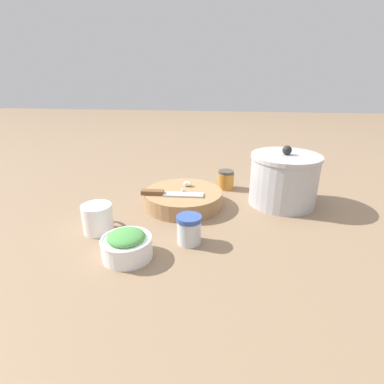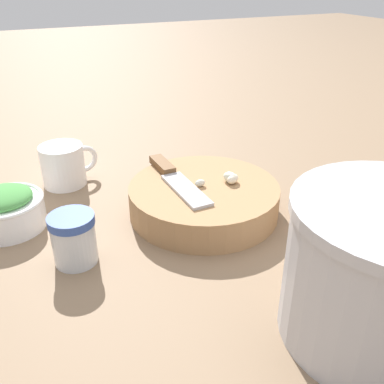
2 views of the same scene
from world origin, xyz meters
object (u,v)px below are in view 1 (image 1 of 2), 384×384
at_px(stock_pot, 284,179).
at_px(chef_knife, 168,194).
at_px(cutting_board, 183,198).
at_px(garlic_cloves, 187,185).
at_px(herb_bowl, 127,245).
at_px(coffee_mug, 98,218).
at_px(honey_jar, 226,180).
at_px(spice_jar, 189,229).

bearing_deg(stock_pot, chef_knife, -75.00).
xyz_separation_m(cutting_board, stock_pot, (-0.06, 0.31, 0.06)).
height_order(garlic_cloves, herb_bowl, garlic_cloves).
distance_m(coffee_mug, honey_jar, 0.48).
height_order(cutting_board, honey_jar, honey_jar).
xyz_separation_m(spice_jar, coffee_mug, (-0.03, -0.24, 0.00)).
bearing_deg(herb_bowl, garlic_cloves, 164.34).
bearing_deg(honey_jar, garlic_cloves, -42.85).
relative_size(herb_bowl, honey_jar, 1.75).
relative_size(honey_jar, stock_pot, 0.31).
bearing_deg(honey_jar, stock_pot, 58.28).
bearing_deg(honey_jar, coffee_mug, -42.69).
bearing_deg(honey_jar, chef_knife, -39.64).
xyz_separation_m(garlic_cloves, honey_jar, (-0.13, 0.12, -0.02)).
xyz_separation_m(coffee_mug, honey_jar, (-0.36, 0.33, -0.01)).
relative_size(chef_knife, stock_pot, 0.89).
bearing_deg(coffee_mug, garlic_cloves, 137.40).
xyz_separation_m(honey_jar, stock_pot, (0.11, 0.18, 0.05)).
bearing_deg(stock_pot, coffee_mug, -64.26).
bearing_deg(spice_jar, honey_jar, 167.73).
height_order(spice_jar, coffee_mug, coffee_mug).
height_order(cutting_board, coffee_mug, coffee_mug).
relative_size(cutting_board, chef_knife, 1.28).
bearing_deg(cutting_board, herb_bowl, -16.18).
relative_size(cutting_board, coffee_mug, 2.28).
xyz_separation_m(spice_jar, honey_jar, (-0.38, 0.08, -0.00)).
bearing_deg(herb_bowl, cutting_board, 163.82).
bearing_deg(spice_jar, coffee_mug, -96.76).
relative_size(spice_jar, stock_pot, 0.34).
height_order(garlic_cloves, spice_jar, spice_jar).
xyz_separation_m(garlic_cloves, coffee_mug, (0.22, -0.21, -0.02)).
height_order(honey_jar, stock_pot, stock_pot).
bearing_deg(cutting_board, garlic_cloves, 168.46).
bearing_deg(herb_bowl, stock_pot, 131.76).
relative_size(garlic_cloves, stock_pot, 0.35).
relative_size(herb_bowl, stock_pot, 0.55).
bearing_deg(coffee_mug, chef_knife, 133.61).
bearing_deg(chef_knife, coffee_mug, -48.36).
height_order(spice_jar, stock_pot, stock_pot).
xyz_separation_m(herb_bowl, stock_pot, (-0.35, 0.39, 0.05)).
bearing_deg(garlic_cloves, honey_jar, 137.15).
bearing_deg(chef_knife, garlic_cloves, 144.99).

